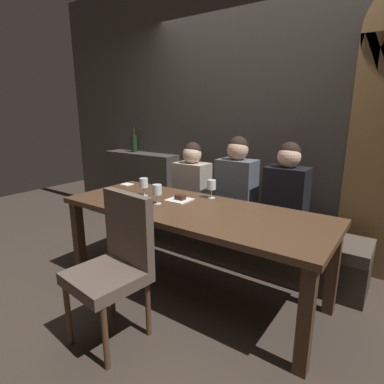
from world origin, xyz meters
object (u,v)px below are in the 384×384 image
(diner_far_end, at_px, (287,189))
(wine_glass_far_right, at_px, (212,186))
(diner_redhead, at_px, (192,178))
(dessert_plate, at_px, (180,199))
(dining_table, at_px, (191,218))
(wine_bottle_dark_red, at_px, (134,143))
(diner_bearded, at_px, (237,181))
(banquette_bench, at_px, (231,238))
(wine_glass_center_back, at_px, (157,190))
(wine_glass_end_right, at_px, (144,184))
(chair_near_side, at_px, (116,259))

(diner_far_end, distance_m, wine_glass_far_right, 0.67)
(diner_redhead, bearing_deg, dessert_plate, -63.81)
(dining_table, relative_size, wine_bottle_dark_red, 6.75)
(dining_table, xyz_separation_m, diner_bearded, (0.04, 0.70, 0.18))
(diner_redhead, relative_size, dessert_plate, 3.81)
(diner_far_end, distance_m, dessert_plate, 0.95)
(banquette_bench, xyz_separation_m, wine_glass_center_back, (-0.29, -0.78, 0.63))
(wine_glass_far_right, bearing_deg, wine_glass_end_right, -152.01)
(diner_bearded, xyz_separation_m, wine_glass_end_right, (-0.59, -0.66, 0.02))
(diner_far_end, relative_size, wine_bottle_dark_red, 2.40)
(diner_redhead, bearing_deg, wine_bottle_dark_red, 163.89)
(wine_glass_end_right, bearing_deg, wine_glass_center_back, -24.63)
(banquette_bench, bearing_deg, wine_bottle_dark_red, 167.80)
(wine_glass_end_right, bearing_deg, diner_far_end, 32.28)
(chair_near_side, distance_m, wine_glass_center_back, 0.73)
(wine_bottle_dark_red, xyz_separation_m, wine_glass_far_right, (1.68, -0.74, -0.22))
(dessert_plate, bearing_deg, dining_table, -27.91)
(wine_glass_center_back, bearing_deg, wine_glass_end_right, 155.37)
(diner_redhead, bearing_deg, diner_far_end, -0.06)
(diner_bearded, height_order, wine_bottle_dark_red, wine_bottle_dark_red)
(diner_bearded, distance_m, diner_far_end, 0.48)
(dining_table, distance_m, wine_bottle_dark_red, 2.05)
(wine_glass_center_back, height_order, dessert_plate, wine_glass_center_back)
(diner_far_end, xyz_separation_m, wine_glass_center_back, (-0.81, -0.80, 0.04))
(chair_near_side, distance_m, diner_redhead, 1.52)
(chair_near_side, height_order, diner_redhead, diner_redhead)
(diner_redhead, bearing_deg, wine_glass_center_back, -75.12)
(wine_bottle_dark_red, xyz_separation_m, dessert_plate, (1.50, -0.96, -0.32))
(dining_table, distance_m, banquette_bench, 0.82)
(wine_glass_far_right, bearing_deg, wine_glass_center_back, -123.71)
(chair_near_side, relative_size, diner_far_end, 1.25)
(diner_bearded, height_order, wine_glass_end_right, diner_bearded)
(wine_bottle_dark_red, bearing_deg, wine_glass_far_right, -23.73)
(wine_glass_end_right, xyz_separation_m, wine_glass_center_back, (0.27, -0.12, 0.00))
(diner_bearded, bearing_deg, diner_far_end, 2.89)
(dining_table, height_order, dessert_plate, dessert_plate)
(diner_redhead, height_order, wine_glass_far_right, diner_redhead)
(dessert_plate, bearing_deg, diner_far_end, 40.66)
(dessert_plate, bearing_deg, chair_near_side, -82.69)
(dining_table, distance_m, diner_far_end, 0.91)
(wine_glass_center_back, bearing_deg, diner_bearded, 67.11)
(dining_table, relative_size, chair_near_side, 2.24)
(chair_near_side, height_order, wine_glass_center_back, chair_near_side)
(diner_far_end, bearing_deg, banquette_bench, -177.82)
(banquette_bench, height_order, wine_glass_end_right, wine_glass_end_right)
(diner_far_end, bearing_deg, diner_redhead, 179.94)
(chair_near_side, distance_m, dessert_plate, 0.85)
(wine_glass_far_right, bearing_deg, wine_bottle_dark_red, 156.27)
(diner_redhead, relative_size, wine_glass_end_right, 4.42)
(dining_table, relative_size, diner_bearded, 2.71)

